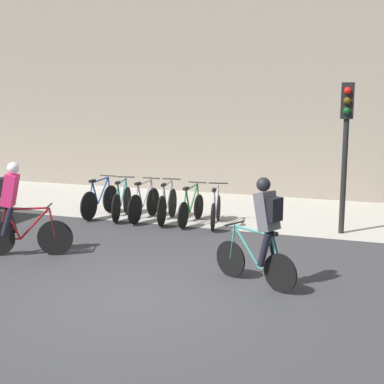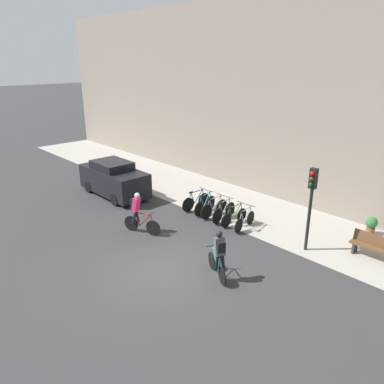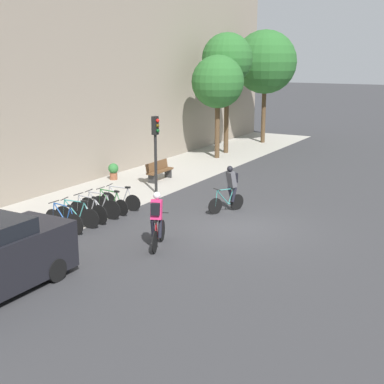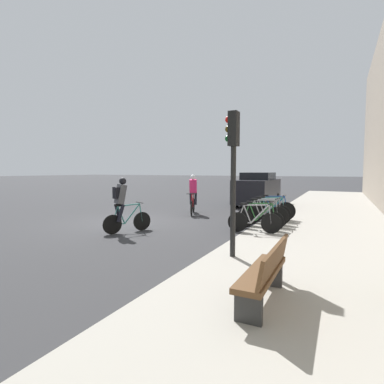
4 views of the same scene
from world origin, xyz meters
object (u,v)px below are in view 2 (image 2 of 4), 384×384
object	(u,v)px
parked_bike_0	(196,201)
parked_bike_5	(245,220)
parked_bike_3	(224,212)
potted_plant	(371,225)
parked_bike_1	(205,205)
parked_car	(114,179)
cyclist_pink	(138,212)
traffic_light_pole	(311,194)
parked_bike_2	(214,208)
cyclist_grey	(219,253)
bench	(375,247)
parked_bike_4	(234,216)

from	to	relation	value
parked_bike_0	parked_bike_5	world-z (taller)	parked_bike_0
parked_bike_0	parked_bike_3	xyz separation A→B (m)	(1.83, 0.00, 0.00)
parked_bike_5	potted_plant	bearing A→B (deg)	40.86
parked_bike_1	parked_car	size ratio (longest dim) A/B	0.39
cyclist_pink	traffic_light_pole	xyz separation A→B (m)	(5.65, 3.79, 1.33)
parked_bike_1	parked_bike_5	world-z (taller)	parked_bike_1
potted_plant	parked_bike_5	bearing A→B (deg)	-139.14
parked_bike_2	traffic_light_pole	world-z (taller)	traffic_light_pole
cyclist_grey	parked_bike_5	world-z (taller)	cyclist_grey
cyclist_grey	parked_car	distance (m)	9.60
parked_bike_0	parked_bike_5	distance (m)	3.05
parked_bike_2	parked_car	size ratio (longest dim) A/B	0.40
parked_bike_0	parked_bike_3	world-z (taller)	parked_bike_3
bench	parked_bike_4	bearing A→B (deg)	-165.14
parked_bike_0	parked_bike_4	world-z (taller)	parked_bike_0
parked_bike_2	bench	bearing A→B (deg)	12.24
parked_bike_3	parked_bike_5	distance (m)	1.22
cyclist_grey	bench	bearing A→B (deg)	59.73
parked_bike_3	parked_bike_4	xyz separation A→B (m)	(0.61, -0.00, -0.03)
parked_bike_2	bench	size ratio (longest dim) A/B	0.99
parked_bike_1	parked_bike_5	bearing A→B (deg)	-0.03
parked_bike_4	traffic_light_pole	size ratio (longest dim) A/B	0.51
parked_bike_3	parked_bike_4	world-z (taller)	parked_bike_3
parked_bike_0	traffic_light_pole	world-z (taller)	traffic_light_pole
parked_bike_0	potted_plant	bearing A→B (deg)	26.02
parked_bike_3	traffic_light_pole	size ratio (longest dim) A/B	0.52
traffic_light_pole	parked_car	world-z (taller)	traffic_light_pole
parked_bike_4	potted_plant	distance (m)	5.70
parked_bike_5	parked_bike_2	bearing A→B (deg)	179.95
traffic_light_pole	bench	xyz separation A→B (m)	(2.08, 1.23, -1.80)
cyclist_pink	bench	xyz separation A→B (m)	(7.74, 5.02, -0.47)
parked_bike_0	parked_bike_5	size ratio (longest dim) A/B	1.04
cyclist_grey	parked_bike_4	world-z (taller)	cyclist_grey
bench	potted_plant	xyz separation A→B (m)	(-0.95, 1.96, -0.04)
cyclist_pink	potted_plant	distance (m)	9.75
potted_plant	parked_car	bearing A→B (deg)	-155.56
cyclist_grey	potted_plant	bearing A→B (deg)	73.87
parked_bike_3	bench	world-z (taller)	parked_bike_3
bench	parked_bike_5	bearing A→B (deg)	-163.39
parked_bike_5	parked_bike_4	bearing A→B (deg)	-179.97
cyclist_pink	parked_bike_5	size ratio (longest dim) A/B	1.08
parked_bike_2	traffic_light_pole	bearing A→B (deg)	2.89
parked_bike_4	parked_bike_5	xyz separation A→B (m)	(0.61, 0.00, 0.01)
parked_bike_4	parked_bike_5	distance (m)	0.61
parked_bike_0	potted_plant	xyz separation A→B (m)	(7.00, 3.42, 0.02)
cyclist_pink	parked_bike_1	world-z (taller)	cyclist_pink
cyclist_grey	parked_bike_2	distance (m)	5.27
parked_bike_5	traffic_light_pole	xyz separation A→B (m)	(2.82, 0.24, 1.89)
cyclist_grey	parked_car	xyz separation A→B (m)	(-9.41, 1.89, -0.05)
parked_bike_4	bench	bearing A→B (deg)	14.86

